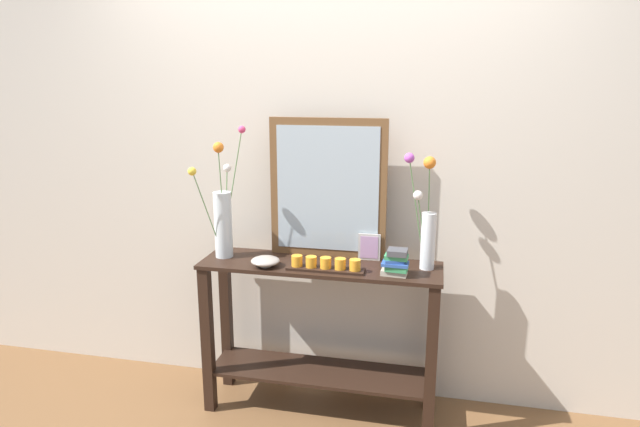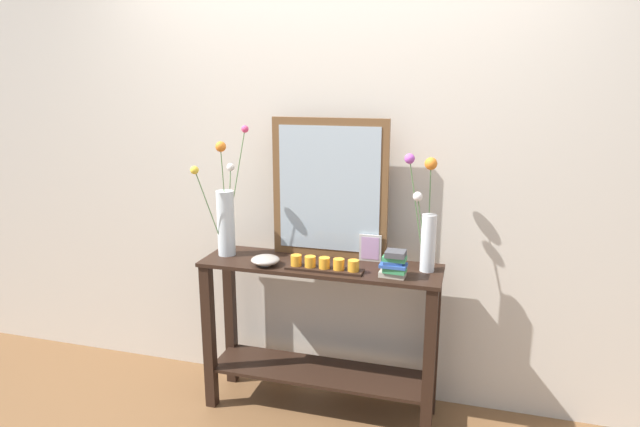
% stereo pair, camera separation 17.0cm
% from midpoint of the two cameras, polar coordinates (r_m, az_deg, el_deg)
% --- Properties ---
extents(ground_plane, '(7.00, 6.00, 0.02)m').
position_cam_midpoint_polar(ground_plane, '(3.20, -1.62, -19.92)').
color(ground_plane, brown).
extents(wall_back, '(6.40, 0.08, 2.70)m').
position_cam_midpoint_polar(wall_back, '(2.97, -0.43, 5.78)').
color(wall_back, beige).
rests_on(wall_back, ground).
extents(console_table, '(1.25, 0.35, 0.84)m').
position_cam_midpoint_polar(console_table, '(2.94, -1.69, -11.55)').
color(console_table, black).
rests_on(console_table, ground).
extents(mirror_leaning, '(0.62, 0.03, 0.74)m').
position_cam_midpoint_polar(mirror_leaning, '(2.85, -0.89, 2.62)').
color(mirror_leaning, brown).
rests_on(mirror_leaning, console_table).
extents(tall_vase_left, '(0.24, 0.24, 0.69)m').
position_cam_midpoint_polar(tall_vase_left, '(2.93, -11.84, -0.39)').
color(tall_vase_left, silver).
rests_on(tall_vase_left, console_table).
extents(vase_right, '(0.17, 0.16, 0.58)m').
position_cam_midpoint_polar(vase_right, '(2.73, 9.40, -1.14)').
color(vase_right, silver).
rests_on(vase_right, console_table).
extents(candle_tray, '(0.39, 0.09, 0.07)m').
position_cam_midpoint_polar(candle_tray, '(2.71, -1.20, -5.45)').
color(candle_tray, black).
rests_on(candle_tray, console_table).
extents(picture_frame_small, '(0.12, 0.01, 0.14)m').
position_cam_midpoint_polar(picture_frame_small, '(2.86, 3.52, -3.56)').
color(picture_frame_small, '#B7B2AD').
rests_on(picture_frame_small, console_table).
extents(decorative_bowl, '(0.15, 0.15, 0.05)m').
position_cam_midpoint_polar(decorative_bowl, '(2.79, -7.51, -5.00)').
color(decorative_bowl, '#9E9389').
rests_on(decorative_bowl, console_table).
extents(book_stack, '(0.13, 0.09, 0.13)m').
position_cam_midpoint_polar(book_stack, '(2.64, 6.15, -5.18)').
color(book_stack, '#B2A893').
rests_on(book_stack, console_table).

